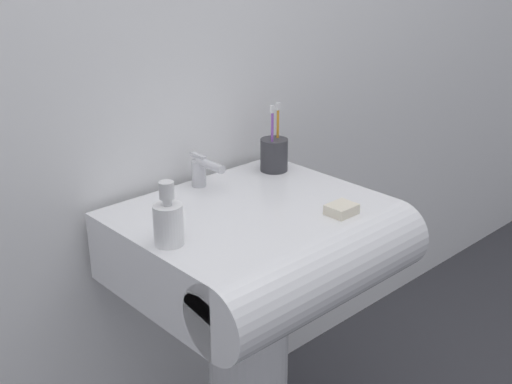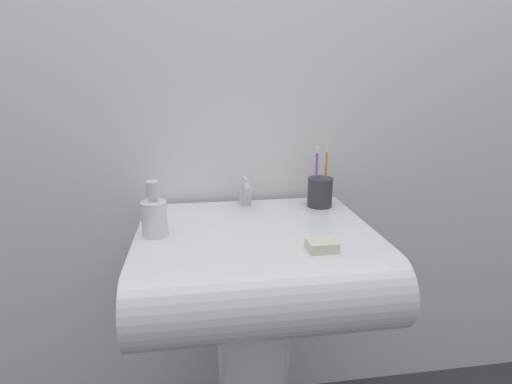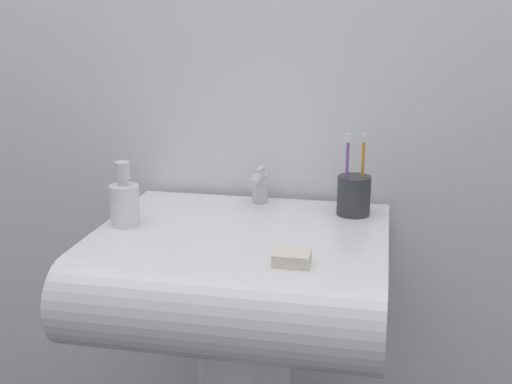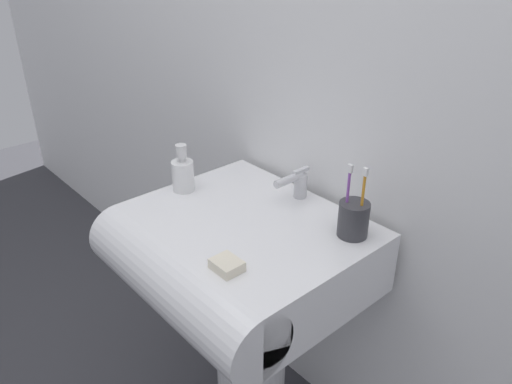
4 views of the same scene
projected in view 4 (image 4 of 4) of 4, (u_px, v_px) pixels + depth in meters
wall_back at (331, 41)px, 1.28m from camera, size 5.00×0.05×2.40m
sink_pedestal at (251, 351)px, 1.54m from camera, size 0.21×0.21×0.60m
sink_basin at (232, 255)px, 1.32m from camera, size 0.62×0.55×0.17m
faucet at (298, 184)px, 1.39m from camera, size 0.04×0.12×0.09m
toothbrush_cup at (353, 219)px, 1.23m from camera, size 0.08×0.08×0.19m
soap_bottle at (183, 173)px, 1.44m from camera, size 0.06×0.06×0.14m
bar_soap at (227, 265)px, 1.11m from camera, size 0.07×0.06×0.02m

